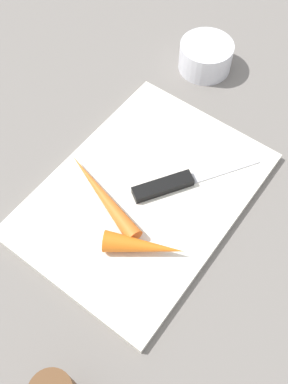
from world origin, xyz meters
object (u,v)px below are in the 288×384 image
object	(u,v)px
cutting_board	(144,194)
small_bowl	(206,56)
carrot_long	(102,195)
carrot_short	(144,246)
knife	(171,184)

from	to	relation	value
cutting_board	small_bowl	size ratio (longest dim) A/B	3.90
carrot_long	small_bowl	size ratio (longest dim) A/B	1.77
carrot_short	knife	bearing A→B (deg)	76.87
cutting_board	carrot_short	bearing A→B (deg)	36.83
cutting_board	carrot_short	distance (m)	0.09
carrot_short	carrot_long	distance (m)	0.10
carrot_short	small_bowl	world-z (taller)	small_bowl
carrot_short	carrot_long	world-z (taller)	carrot_short
cutting_board	knife	xyz separation A→B (m)	(-0.03, 0.03, 0.01)
knife	carrot_short	xyz separation A→B (m)	(0.11, 0.03, 0.01)
knife	small_bowl	bearing A→B (deg)	54.76
small_bowl	carrot_short	bearing A→B (deg)	20.18
carrot_long	carrot_short	bearing A→B (deg)	-179.05
carrot_long	knife	bearing A→B (deg)	-112.75
knife	carrot_short	size ratio (longest dim) A/B	1.67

